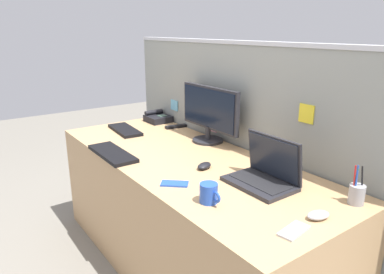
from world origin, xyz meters
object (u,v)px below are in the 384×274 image
(keyboard_spare, at_px, (125,130))
(cell_phone_silver_slab, at_px, (294,231))
(desktop_monitor, at_px, (209,112))
(tv_remote, at_px, (176,126))
(laptop, at_px, (265,172))
(desk_phone, at_px, (158,118))
(pen_cup, at_px, (357,194))
(cell_phone_blue_case, at_px, (175,184))
(computer_mouse_left_hand, at_px, (204,166))
(computer_mouse_right_hand, at_px, (318,215))
(keyboard_main, at_px, (112,153))
(coffee_mug, at_px, (209,193))

(keyboard_spare, bearing_deg, cell_phone_silver_slab, 2.01)
(desktop_monitor, xyz_separation_m, tv_remote, (-0.42, 0.01, -0.19))
(laptop, height_order, cell_phone_silver_slab, laptop)
(laptop, xyz_separation_m, desk_phone, (-1.38, 0.20, -0.03))
(desktop_monitor, bearing_deg, keyboard_spare, -147.26)
(laptop, bearing_deg, desktop_monitor, 163.55)
(pen_cup, relative_size, cell_phone_blue_case, 1.33)
(laptop, bearing_deg, keyboard_spare, -173.33)
(pen_cup, bearing_deg, desktop_monitor, 177.63)
(pen_cup, bearing_deg, computer_mouse_left_hand, -158.23)
(computer_mouse_left_hand, xyz_separation_m, pen_cup, (0.72, 0.29, 0.03))
(cell_phone_silver_slab, bearing_deg, computer_mouse_left_hand, 161.58)
(desk_phone, bearing_deg, cell_phone_blue_case, -26.87)
(desktop_monitor, height_order, cell_phone_blue_case, desktop_monitor)
(keyboard_spare, height_order, computer_mouse_right_hand, computer_mouse_right_hand)
(keyboard_spare, bearing_deg, computer_mouse_left_hand, 6.82)
(computer_mouse_right_hand, bearing_deg, keyboard_main, -148.59)
(keyboard_spare, distance_m, coffee_mug, 1.28)
(keyboard_main, relative_size, cell_phone_silver_slab, 3.02)
(desktop_monitor, height_order, laptop, desktop_monitor)
(desktop_monitor, relative_size, keyboard_spare, 1.47)
(desktop_monitor, distance_m, keyboard_spare, 0.69)
(computer_mouse_left_hand, height_order, cell_phone_blue_case, computer_mouse_left_hand)
(desk_phone, height_order, cell_phone_blue_case, desk_phone)
(computer_mouse_right_hand, relative_size, coffee_mug, 0.84)
(desktop_monitor, xyz_separation_m, computer_mouse_right_hand, (1.08, -0.29, -0.19))
(desktop_monitor, relative_size, keyboard_main, 1.30)
(desk_phone, relative_size, computer_mouse_left_hand, 1.93)
(keyboard_main, relative_size, cell_phone_blue_case, 3.15)
(laptop, height_order, desk_phone, laptop)
(laptop, xyz_separation_m, tv_remote, (-1.13, 0.22, -0.05))
(desktop_monitor, bearing_deg, pen_cup, -2.37)
(keyboard_main, distance_m, tv_remote, 0.72)
(pen_cup, bearing_deg, tv_remote, 178.02)
(computer_mouse_left_hand, bearing_deg, desk_phone, 143.30)
(keyboard_main, bearing_deg, coffee_mug, 6.88)
(pen_cup, bearing_deg, keyboard_spare, -169.25)
(laptop, distance_m, keyboard_spare, 1.28)
(desk_phone, bearing_deg, keyboard_main, -49.63)
(computer_mouse_left_hand, relative_size, tv_remote, 0.59)
(keyboard_main, relative_size, keyboard_spare, 1.13)
(pen_cup, xyz_separation_m, cell_phone_blue_case, (-0.63, -0.54, -0.04))
(coffee_mug, bearing_deg, pen_cup, 52.98)
(computer_mouse_right_hand, height_order, cell_phone_silver_slab, computer_mouse_right_hand)
(desktop_monitor, relative_size, laptop, 1.66)
(desk_phone, relative_size, keyboard_main, 0.46)
(desktop_monitor, bearing_deg, computer_mouse_right_hand, -15.06)
(cell_phone_silver_slab, bearing_deg, tv_remote, 154.15)
(desktop_monitor, bearing_deg, cell_phone_silver_slab, -22.47)
(desk_phone, height_order, computer_mouse_right_hand, desk_phone)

